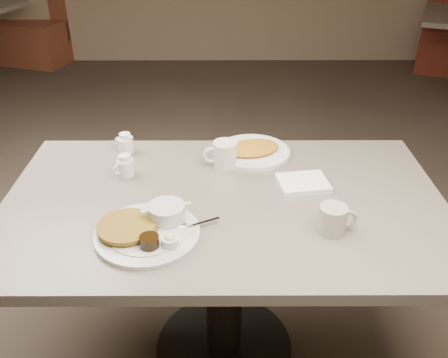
{
  "coord_description": "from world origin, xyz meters",
  "views": [
    {
      "loc": [
        -0.0,
        -1.36,
        1.65
      ],
      "look_at": [
        0.0,
        0.02,
        0.82
      ],
      "focal_mm": 38.64,
      "sensor_mm": 36.0,
      "label": 1
    }
  ],
  "objects_px": {
    "coffee_mug_far": "(224,154)",
    "hash_plate": "(253,150)",
    "main_plate": "(148,228)",
    "creamer_right": "(125,143)",
    "booth_back_left": "(7,24)",
    "creamer_left": "(125,166)",
    "diner_table": "(224,239)",
    "coffee_mug_near": "(334,219)"
  },
  "relations": [
    {
      "from": "coffee_mug_far",
      "to": "booth_back_left",
      "type": "bearing_deg",
      "value": 122.0
    },
    {
      "from": "creamer_right",
      "to": "hash_plate",
      "type": "bearing_deg",
      "value": -1.98
    },
    {
      "from": "coffee_mug_near",
      "to": "booth_back_left",
      "type": "height_order",
      "value": "booth_back_left"
    },
    {
      "from": "creamer_right",
      "to": "booth_back_left",
      "type": "height_order",
      "value": "booth_back_left"
    },
    {
      "from": "coffee_mug_near",
      "to": "creamer_right",
      "type": "height_order",
      "value": "coffee_mug_near"
    },
    {
      "from": "main_plate",
      "to": "hash_plate",
      "type": "xyz_separation_m",
      "value": [
        0.35,
        0.52,
        -0.01
      ]
    },
    {
      "from": "main_plate",
      "to": "booth_back_left",
      "type": "bearing_deg",
      "value": 116.84
    },
    {
      "from": "creamer_right",
      "to": "booth_back_left",
      "type": "bearing_deg",
      "value": 118.23
    },
    {
      "from": "coffee_mug_near",
      "to": "coffee_mug_far",
      "type": "height_order",
      "value": "coffee_mug_far"
    },
    {
      "from": "diner_table",
      "to": "coffee_mug_far",
      "type": "relative_size",
      "value": 11.18
    },
    {
      "from": "hash_plate",
      "to": "booth_back_left",
      "type": "bearing_deg",
      "value": 123.97
    },
    {
      "from": "coffee_mug_near",
      "to": "diner_table",
      "type": "bearing_deg",
      "value": 151.73
    },
    {
      "from": "coffee_mug_near",
      "to": "hash_plate",
      "type": "height_order",
      "value": "coffee_mug_near"
    },
    {
      "from": "coffee_mug_near",
      "to": "hash_plate",
      "type": "relative_size",
      "value": 0.33
    },
    {
      "from": "coffee_mug_far",
      "to": "hash_plate",
      "type": "distance_m",
      "value": 0.16
    },
    {
      "from": "hash_plate",
      "to": "coffee_mug_near",
      "type": "bearing_deg",
      "value": -67.13
    },
    {
      "from": "coffee_mug_near",
      "to": "creamer_left",
      "type": "height_order",
      "value": "coffee_mug_near"
    },
    {
      "from": "creamer_left",
      "to": "diner_table",
      "type": "bearing_deg",
      "value": -25.21
    },
    {
      "from": "main_plate",
      "to": "hash_plate",
      "type": "distance_m",
      "value": 0.63
    },
    {
      "from": "main_plate",
      "to": "hash_plate",
      "type": "bearing_deg",
      "value": 56.43
    },
    {
      "from": "diner_table",
      "to": "creamer_right",
      "type": "relative_size",
      "value": 17.83
    },
    {
      "from": "diner_table",
      "to": "creamer_left",
      "type": "relative_size",
      "value": 18.27
    },
    {
      "from": "creamer_right",
      "to": "creamer_left",
      "type": "bearing_deg",
      "value": -80.61
    },
    {
      "from": "coffee_mug_near",
      "to": "coffee_mug_far",
      "type": "xyz_separation_m",
      "value": [
        -0.33,
        0.41,
        0.0
      ]
    },
    {
      "from": "diner_table",
      "to": "coffee_mug_near",
      "type": "relative_size",
      "value": 12.03
    },
    {
      "from": "main_plate",
      "to": "creamer_right",
      "type": "xyz_separation_m",
      "value": [
        -0.16,
        0.54,
        0.01
      ]
    },
    {
      "from": "main_plate",
      "to": "booth_back_left",
      "type": "distance_m",
      "value": 4.67
    },
    {
      "from": "main_plate",
      "to": "hash_plate",
      "type": "height_order",
      "value": "main_plate"
    },
    {
      "from": "hash_plate",
      "to": "creamer_right",
      "type": "bearing_deg",
      "value": 178.02
    },
    {
      "from": "main_plate",
      "to": "coffee_mug_far",
      "type": "bearing_deg",
      "value": 61.08
    },
    {
      "from": "coffee_mug_near",
      "to": "booth_back_left",
      "type": "bearing_deg",
      "value": 122.73
    },
    {
      "from": "coffee_mug_far",
      "to": "hash_plate",
      "type": "bearing_deg",
      "value": 41.78
    },
    {
      "from": "creamer_left",
      "to": "creamer_right",
      "type": "relative_size",
      "value": 0.98
    },
    {
      "from": "coffee_mug_far",
      "to": "creamer_left",
      "type": "distance_m",
      "value": 0.37
    },
    {
      "from": "diner_table",
      "to": "coffee_mug_far",
      "type": "bearing_deg",
      "value": 89.8
    },
    {
      "from": "coffee_mug_far",
      "to": "hash_plate",
      "type": "height_order",
      "value": "coffee_mug_far"
    },
    {
      "from": "creamer_left",
      "to": "booth_back_left",
      "type": "bearing_deg",
      "value": 117.43
    },
    {
      "from": "diner_table",
      "to": "hash_plate",
      "type": "distance_m",
      "value": 0.4
    },
    {
      "from": "diner_table",
      "to": "main_plate",
      "type": "relative_size",
      "value": 3.55
    },
    {
      "from": "creamer_right",
      "to": "booth_back_left",
      "type": "relative_size",
      "value": 0.05
    },
    {
      "from": "booth_back_left",
      "to": "creamer_left",
      "type": "bearing_deg",
      "value": -62.57
    },
    {
      "from": "coffee_mug_near",
      "to": "creamer_left",
      "type": "bearing_deg",
      "value": 153.3
    }
  ]
}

